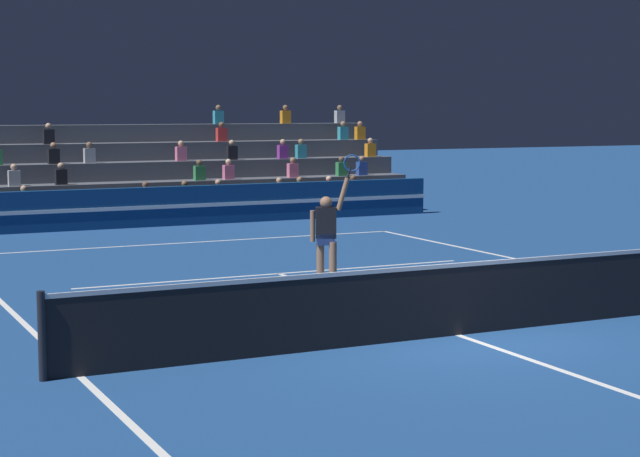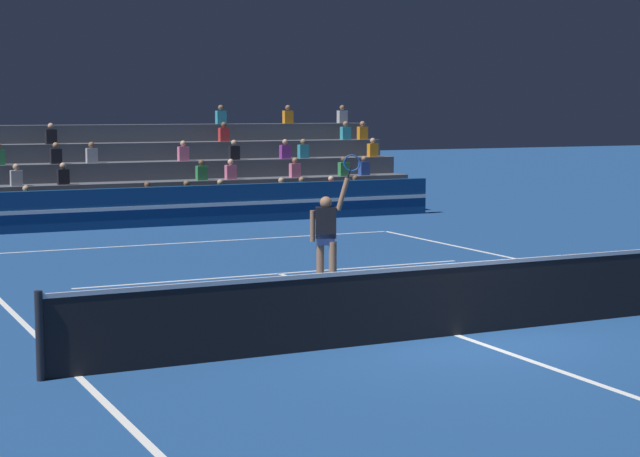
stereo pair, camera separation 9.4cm
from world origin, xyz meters
TOP-DOWN VIEW (x-y plane):
  - ground_plane at (0.00, 0.00)m, footprint 120.00×120.00m
  - court_lines at (0.00, 0.00)m, footprint 11.10×23.90m
  - tennis_net at (0.00, 0.00)m, footprint 12.00×0.10m
  - sponsor_banner_wall at (0.00, 15.74)m, footprint 18.00×0.26m
  - bleacher_stand at (0.01, 19.54)m, footprint 18.92×4.75m
  - tennis_player at (-0.04, 4.20)m, footprint 0.88×0.50m
  - tennis_ball at (-3.44, 2.30)m, footprint 0.07×0.07m

SIDE VIEW (x-z plane):
  - ground_plane at x=0.00m, z-range 0.00..0.00m
  - court_lines at x=0.00m, z-range 0.00..0.01m
  - tennis_ball at x=-3.44m, z-range 0.00..0.07m
  - tennis_net at x=0.00m, z-range -0.01..1.09m
  - sponsor_banner_wall at x=0.00m, z-range 0.00..1.10m
  - tennis_player at x=-0.04m, z-range -0.26..2.24m
  - bleacher_stand at x=0.01m, z-range -0.67..2.71m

